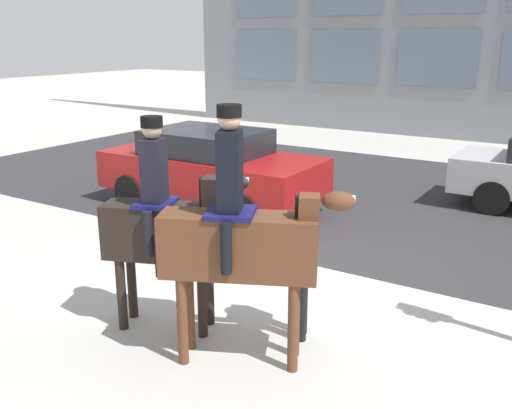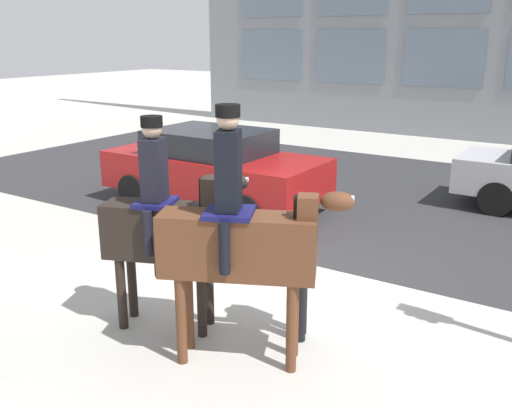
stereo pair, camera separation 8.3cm
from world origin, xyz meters
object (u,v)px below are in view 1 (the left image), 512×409
Objects in this scene: mounted_horse_lead at (165,225)px; pedestrian_bystander at (301,255)px; street_car_near_lane at (211,167)px; mounted_horse_companion at (241,239)px.

pedestrian_bystander is at bearing 1.26° from mounted_horse_lead.
pedestrian_bystander reaches higher than street_car_near_lane.
mounted_horse_companion is 0.88m from pedestrian_bystander.
mounted_horse_lead is at bearing -0.30° from pedestrian_bystander.
mounted_horse_lead is 1.57m from pedestrian_bystander.
pedestrian_bystander is 0.39× the size of street_car_near_lane.
pedestrian_bystander is (1.43, 0.60, -0.27)m from mounted_horse_lead.
street_car_near_lane is at bearing 99.15° from mounted_horse_lead.
mounted_horse_companion reaches higher than street_car_near_lane.
mounted_horse_companion is at bearing 45.13° from pedestrian_bystander.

